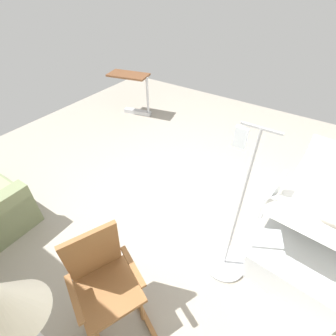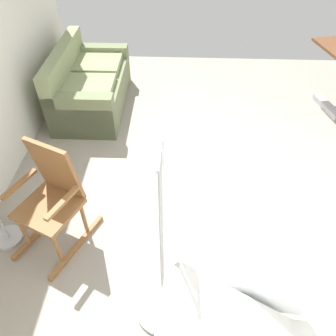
% 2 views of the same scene
% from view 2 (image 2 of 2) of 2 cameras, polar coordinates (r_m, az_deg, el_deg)
% --- Properties ---
extents(ground_plane, '(6.75, 6.75, 0.00)m').
position_cam_2_polar(ground_plane, '(3.65, 11.15, -5.12)').
color(ground_plane, gray).
extents(couch, '(1.61, 0.86, 0.85)m').
position_cam_2_polar(couch, '(4.93, -13.19, 13.35)').
color(couch, '#737D57').
rests_on(couch, ground).
extents(rocking_chair, '(0.89, 0.74, 1.05)m').
position_cam_2_polar(rocking_chair, '(3.08, -19.11, -4.97)').
color(rocking_chair, brown).
rests_on(rocking_chair, ground).
extents(iv_pole, '(0.44, 0.44, 1.69)m').
position_cam_2_polar(iv_pole, '(2.71, -0.89, -20.63)').
color(iv_pole, '#B2B5BA').
rests_on(iv_pole, ground).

